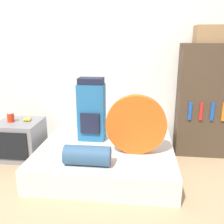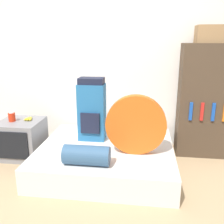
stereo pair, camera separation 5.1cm
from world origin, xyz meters
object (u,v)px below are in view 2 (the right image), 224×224
(cardboard_box, at_px, (210,34))
(television, at_px, (22,139))
(tent_bag, at_px, (136,125))
(sleeping_roll, at_px, (87,155))
(backpack, at_px, (92,110))
(canister, at_px, (12,117))
(bookshelf, at_px, (205,101))

(cardboard_box, bearing_deg, television, -169.80)
(tent_bag, height_order, sleeping_roll, tent_bag)
(backpack, distance_m, canister, 1.11)
(backpack, distance_m, television, 1.10)
(sleeping_roll, height_order, bookshelf, bookshelf)
(television, xyz_separation_m, canister, (-0.10, -0.02, 0.32))
(bookshelf, bearing_deg, canister, -170.48)
(backpack, height_order, canister, backpack)
(television, bearing_deg, cardboard_box, 10.20)
(backpack, xyz_separation_m, canister, (-1.10, -0.05, -0.12))
(tent_bag, relative_size, cardboard_box, 1.98)
(backpack, relative_size, cardboard_box, 2.35)
(bookshelf, xyz_separation_m, cardboard_box, (-0.02, 0.03, 0.88))
(backpack, relative_size, television, 1.46)
(television, relative_size, cardboard_box, 1.61)
(tent_bag, height_order, canister, tent_bag)
(sleeping_roll, relative_size, canister, 3.74)
(canister, bearing_deg, television, 9.97)
(tent_bag, bearing_deg, television, 168.46)
(sleeping_roll, bearing_deg, television, 147.96)
(sleeping_roll, distance_m, television, 1.30)
(tent_bag, distance_m, cardboard_box, 1.56)
(television, distance_m, canister, 0.33)
(backpack, xyz_separation_m, tent_bag, (0.59, -0.36, -0.05))
(canister, distance_m, cardboard_box, 2.85)
(tent_bag, relative_size, sleeping_roll, 1.41)
(television, bearing_deg, bookshelf, 9.50)
(tent_bag, bearing_deg, canister, 169.68)
(bookshelf, height_order, cardboard_box, cardboard_box)
(backpack, xyz_separation_m, sleeping_roll, (0.09, -0.72, -0.30))
(canister, height_order, cardboard_box, cardboard_box)
(backpack, height_order, television, backpack)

